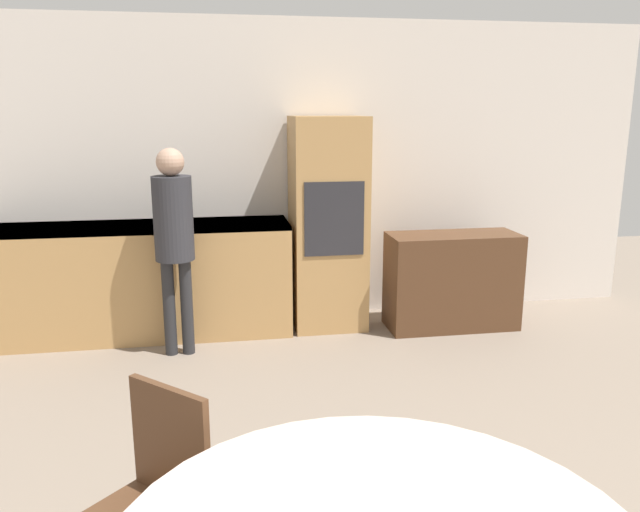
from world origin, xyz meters
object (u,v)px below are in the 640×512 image
(chair_far_left, at_px, (152,496))
(person_standing, at_px, (174,228))
(oven_unit, at_px, (328,224))
(sideboard, at_px, (452,281))

(chair_far_left, distance_m, person_standing, 2.65)
(oven_unit, bearing_deg, person_standing, -158.51)
(sideboard, bearing_deg, person_standing, -173.99)
(oven_unit, relative_size, sideboard, 1.62)
(sideboard, height_order, chair_far_left, chair_far_left)
(person_standing, bearing_deg, chair_far_left, -88.96)
(oven_unit, height_order, person_standing, oven_unit)
(oven_unit, height_order, sideboard, oven_unit)
(person_standing, bearing_deg, sideboard, 6.01)
(sideboard, relative_size, chair_far_left, 1.26)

